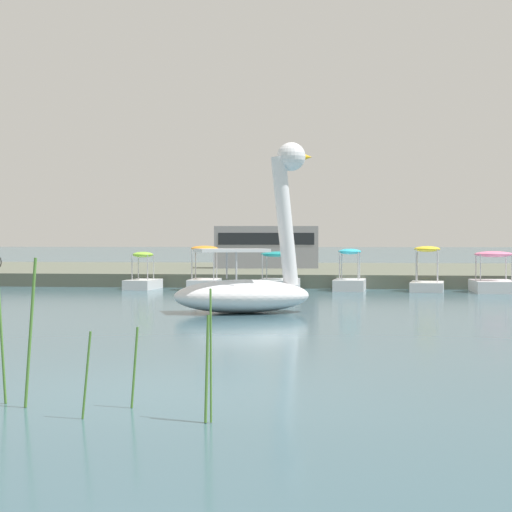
{
  "coord_description": "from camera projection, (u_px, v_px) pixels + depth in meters",
  "views": [
    {
      "loc": [
        2.39,
        -9.51,
        1.7
      ],
      "look_at": [
        -0.47,
        12.64,
        1.33
      ],
      "focal_mm": 60.29,
      "sensor_mm": 36.0,
      "label": 1
    }
  ],
  "objects": [
    {
      "name": "shore_bank_far",
      "position": [
        315.0,
        273.0,
        40.33
      ],
      "size": [
        131.65,
        18.26,
        0.5
      ],
      "primitive_type": "cube",
      "color": "#5B6051",
      "rests_on": "ground_plane"
    },
    {
      "name": "pedal_boat_yellow",
      "position": [
        427.0,
        278.0,
        29.49
      ],
      "size": [
        1.29,
        1.99,
        1.55
      ],
      "color": "white",
      "rests_on": "ground_plane"
    },
    {
      "name": "pedal_boat_teal",
      "position": [
        278.0,
        278.0,
        29.98
      ],
      "size": [
        1.37,
        2.07,
        1.37
      ],
      "color": "white",
      "rests_on": "ground_plane"
    },
    {
      "name": "pedal_boat_orange",
      "position": [
        205.0,
        277.0,
        30.22
      ],
      "size": [
        1.13,
        2.07,
        1.57
      ],
      "color": "white",
      "rests_on": "ground_plane"
    },
    {
      "name": "ground_plane",
      "position": [
        155.0,
        391.0,
        9.76
      ],
      "size": [
        562.85,
        562.85,
        0.0
      ],
      "primitive_type": "plane",
      "color": "#385966"
    },
    {
      "name": "reed_clump_foreground",
      "position": [
        81.0,
        351.0,
        8.59
      ],
      "size": [
        2.41,
        0.73,
        1.54
      ],
      "color": "#4C7F33",
      "rests_on": "ground_plane"
    },
    {
      "name": "pedal_boat_cyan",
      "position": [
        350.0,
        278.0,
        30.06
      ],
      "size": [
        1.14,
        2.05,
        1.46
      ],
      "color": "white",
      "rests_on": "ground_plane"
    },
    {
      "name": "pedal_boat_lime",
      "position": [
        143.0,
        279.0,
        30.84
      ],
      "size": [
        1.06,
        1.84,
        1.34
      ],
      "color": "white",
      "rests_on": "ground_plane"
    },
    {
      "name": "swan_boat",
      "position": [
        249.0,
        279.0,
        20.56
      ],
      "size": [
        3.67,
        2.73,
        4.11
      ],
      "color": "white",
      "rests_on": "ground_plane"
    },
    {
      "name": "parked_van",
      "position": [
        266.0,
        245.0,
        39.62
      ],
      "size": [
        4.92,
        2.37,
        1.92
      ],
      "color": "gray",
      "rests_on": "shore_bank_far"
    },
    {
      "name": "pedal_boat_pink",
      "position": [
        493.0,
        280.0,
        28.96
      ],
      "size": [
        1.41,
        2.36,
        1.39
      ],
      "color": "white",
      "rests_on": "ground_plane"
    }
  ]
}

